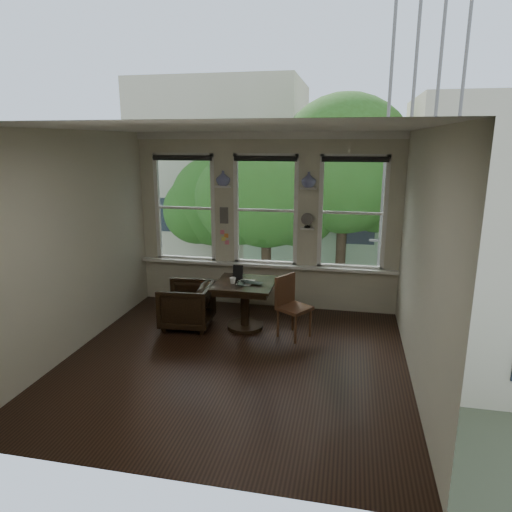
% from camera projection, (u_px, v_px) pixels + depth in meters
% --- Properties ---
extents(ground, '(4.50, 4.50, 0.00)m').
position_uv_depth(ground, '(235.00, 361.00, 6.08)').
color(ground, black).
rests_on(ground, ground).
extents(ceiling, '(4.50, 4.50, 0.00)m').
position_uv_depth(ceiling, '(232.00, 128.00, 5.35)').
color(ceiling, silver).
rests_on(ceiling, ground).
extents(wall_back, '(4.50, 0.00, 4.50)m').
position_uv_depth(wall_back, '(266.00, 222.00, 7.85)').
color(wall_back, beige).
rests_on(wall_back, ground).
extents(wall_front, '(4.50, 0.00, 4.50)m').
position_uv_depth(wall_front, '(162.00, 318.00, 3.58)').
color(wall_front, beige).
rests_on(wall_front, ground).
extents(wall_left, '(0.00, 4.50, 4.50)m').
position_uv_depth(wall_left, '(72.00, 244.00, 6.16)').
color(wall_left, beige).
rests_on(wall_left, ground).
extents(wall_right, '(0.00, 4.50, 4.50)m').
position_uv_depth(wall_right, '(421.00, 261.00, 5.27)').
color(wall_right, beige).
rests_on(wall_right, ground).
extents(window_left, '(1.10, 0.12, 1.90)m').
position_uv_depth(window_left, '(186.00, 208.00, 8.09)').
color(window_left, white).
rests_on(window_left, ground).
extents(window_center, '(1.10, 0.12, 1.90)m').
position_uv_depth(window_center, '(266.00, 210.00, 7.80)').
color(window_center, white).
rests_on(window_center, ground).
extents(window_right, '(1.10, 0.12, 1.90)m').
position_uv_depth(window_right, '(352.00, 213.00, 7.52)').
color(window_right, white).
rests_on(window_right, ground).
extents(shelf_left, '(0.26, 0.16, 0.03)m').
position_uv_depth(shelf_left, '(223.00, 186.00, 7.75)').
color(shelf_left, white).
rests_on(shelf_left, ground).
extents(shelf_right, '(0.26, 0.16, 0.03)m').
position_uv_depth(shelf_right, '(308.00, 188.00, 7.47)').
color(shelf_right, white).
rests_on(shelf_right, ground).
extents(intercom, '(0.14, 0.06, 0.28)m').
position_uv_depth(intercom, '(224.00, 215.00, 7.90)').
color(intercom, '#59544F').
rests_on(intercom, ground).
extents(sticky_notes, '(0.16, 0.01, 0.24)m').
position_uv_depth(sticky_notes, '(225.00, 235.00, 7.99)').
color(sticky_notes, pink).
rests_on(sticky_notes, ground).
extents(desk_fan, '(0.20, 0.20, 0.24)m').
position_uv_depth(desk_fan, '(307.00, 223.00, 7.59)').
color(desk_fan, '#59544F').
rests_on(desk_fan, ground).
extents(vase_left, '(0.24, 0.24, 0.25)m').
position_uv_depth(vase_left, '(223.00, 178.00, 7.72)').
color(vase_left, silver).
rests_on(vase_left, shelf_left).
extents(vase_right, '(0.24, 0.24, 0.25)m').
position_uv_depth(vase_right, '(309.00, 180.00, 7.43)').
color(vase_right, silver).
rests_on(vase_right, shelf_right).
extents(table, '(0.90, 0.90, 0.75)m').
position_uv_depth(table, '(245.00, 305.00, 7.07)').
color(table, black).
rests_on(table, ground).
extents(armchair_left, '(0.83, 0.81, 0.71)m').
position_uv_depth(armchair_left, '(187.00, 305.00, 7.14)').
color(armchair_left, black).
rests_on(armchair_left, ground).
extents(cushion_red, '(0.45, 0.45, 0.06)m').
position_uv_depth(cushion_red, '(186.00, 299.00, 7.12)').
color(cushion_red, maroon).
rests_on(cushion_red, armchair_left).
extents(side_chair_right, '(0.58, 0.58, 0.92)m').
position_uv_depth(side_chair_right, '(294.00, 308.00, 6.74)').
color(side_chair_right, '#4C301B').
rests_on(side_chair_right, ground).
extents(laptop, '(0.38, 0.30, 0.03)m').
position_uv_depth(laptop, '(250.00, 284.00, 6.86)').
color(laptop, black).
rests_on(laptop, table).
extents(mug, '(0.12, 0.12, 0.09)m').
position_uv_depth(mug, '(233.00, 281.00, 6.91)').
color(mug, white).
rests_on(mug, table).
extents(drinking_glass, '(0.14, 0.14, 0.09)m').
position_uv_depth(drinking_glass, '(241.00, 284.00, 6.75)').
color(drinking_glass, white).
rests_on(drinking_glass, table).
extents(tablet, '(0.16, 0.08, 0.22)m').
position_uv_depth(tablet, '(238.00, 272.00, 7.13)').
color(tablet, black).
rests_on(tablet, table).
extents(papers, '(0.24, 0.31, 0.00)m').
position_uv_depth(papers, '(246.00, 282.00, 6.97)').
color(papers, silver).
rests_on(papers, table).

